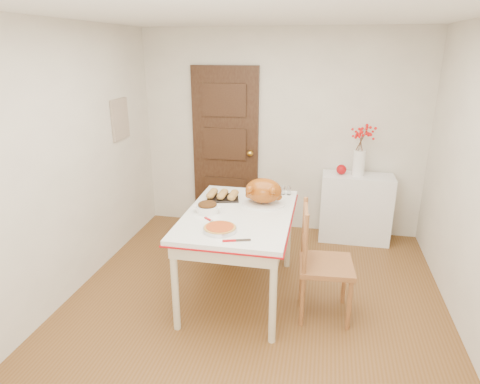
% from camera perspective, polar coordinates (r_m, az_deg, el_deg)
% --- Properties ---
extents(floor, '(3.50, 4.00, 0.00)m').
position_cam_1_polar(floor, '(3.86, 1.53, -16.52)').
color(floor, brown).
rests_on(floor, ground).
extents(ceiling, '(3.50, 4.00, 0.00)m').
position_cam_1_polar(ceiling, '(3.14, 1.97, 23.67)').
color(ceiling, white).
rests_on(ceiling, ground).
extents(wall_back, '(3.50, 0.00, 2.50)m').
position_cam_1_polar(wall_back, '(5.21, 5.62, 8.04)').
color(wall_back, silver).
rests_on(wall_back, ground).
extents(wall_front, '(3.50, 0.00, 2.50)m').
position_cam_1_polar(wall_front, '(1.58, -12.04, -21.03)').
color(wall_front, silver).
rests_on(wall_front, ground).
extents(wall_left, '(0.00, 4.00, 2.50)m').
position_cam_1_polar(wall_left, '(3.97, -24.02, 2.87)').
color(wall_left, silver).
rests_on(wall_left, ground).
extents(door_back, '(0.85, 0.06, 2.06)m').
position_cam_1_polar(door_back, '(5.35, -2.01, 5.99)').
color(door_back, black).
rests_on(door_back, ground).
extents(photo_board, '(0.03, 0.35, 0.45)m').
position_cam_1_polar(photo_board, '(4.91, -16.22, 9.64)').
color(photo_board, '#AAA489').
rests_on(photo_board, ground).
extents(sideboard, '(0.83, 0.37, 0.83)m').
position_cam_1_polar(sideboard, '(5.22, 15.62, -2.14)').
color(sideboard, white).
rests_on(sideboard, floor).
extents(kitchen_table, '(0.97, 1.41, 0.85)m').
position_cam_1_polar(kitchen_table, '(3.93, -0.15, -8.58)').
color(kitchen_table, white).
rests_on(kitchen_table, floor).
extents(chair_oak, '(0.49, 0.49, 1.03)m').
position_cam_1_polar(chair_oak, '(3.68, 11.81, -9.48)').
color(chair_oak, '#94542C').
rests_on(chair_oak, floor).
extents(berry_vase, '(0.32, 0.32, 0.63)m').
position_cam_1_polar(berry_vase, '(5.01, 16.24, 5.65)').
color(berry_vase, white).
rests_on(berry_vase, sideboard).
extents(apple, '(0.12, 0.12, 0.12)m').
position_cam_1_polar(apple, '(5.06, 13.80, 3.03)').
color(apple, '#A3090D').
rests_on(apple, sideboard).
extents(turkey_platter, '(0.43, 0.35, 0.26)m').
position_cam_1_polar(turkey_platter, '(3.89, 3.26, -0.01)').
color(turkey_platter, '#8F4B0F').
rests_on(turkey_platter, kitchen_table).
extents(pumpkin_pie, '(0.35, 0.35, 0.06)m').
position_cam_1_polar(pumpkin_pie, '(3.37, -2.80, -4.98)').
color(pumpkin_pie, '#B24216').
rests_on(pumpkin_pie, kitchen_table).
extents(stuffing_dish, '(0.26, 0.21, 0.10)m').
position_cam_1_polar(stuffing_dish, '(3.75, -4.51, -2.09)').
color(stuffing_dish, '#40230B').
rests_on(stuffing_dish, kitchen_table).
extents(rolls_tray, '(0.36, 0.31, 0.08)m').
position_cam_1_polar(rolls_tray, '(4.07, -2.41, -0.42)').
color(rolls_tray, olive).
rests_on(rolls_tray, kitchen_table).
extents(pie_server, '(0.23, 0.13, 0.01)m').
position_cam_1_polar(pie_server, '(3.21, -0.47, -6.69)').
color(pie_server, silver).
rests_on(pie_server, kitchen_table).
extents(carving_knife, '(0.21, 0.18, 0.01)m').
position_cam_1_polar(carving_knife, '(3.55, -3.86, -4.06)').
color(carving_knife, silver).
rests_on(carving_knife, kitchen_table).
extents(drinking_glass, '(0.07, 0.07, 0.11)m').
position_cam_1_polar(drinking_glass, '(4.28, 1.91, 0.80)').
color(drinking_glass, white).
rests_on(drinking_glass, kitchen_table).
extents(shaker_pair, '(0.10, 0.07, 0.09)m').
position_cam_1_polar(shaker_pair, '(4.21, 6.38, 0.26)').
color(shaker_pair, white).
rests_on(shaker_pair, kitchen_table).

